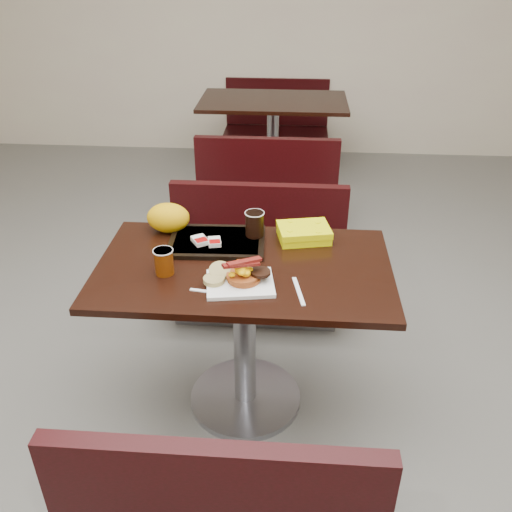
# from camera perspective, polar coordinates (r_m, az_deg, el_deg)

# --- Properties ---
(floor) EXTENTS (6.00, 7.00, 0.01)m
(floor) POSITION_cam_1_polar(r_m,az_deg,el_deg) (2.70, -1.09, -14.69)
(floor) COLOR slate
(floor) RESTS_ON ground
(wall_back) EXTENTS (6.00, 0.01, 2.80)m
(wall_back) POSITION_cam_1_polar(r_m,az_deg,el_deg) (5.42, 2.43, 25.01)
(wall_back) COLOR beige
(wall_back) RESTS_ON ground
(table_near) EXTENTS (1.20, 0.70, 0.75)m
(table_near) POSITION_cam_1_polar(r_m,az_deg,el_deg) (2.45, -1.18, -8.48)
(table_near) COLOR black
(table_near) RESTS_ON floor
(bench_near_s) EXTENTS (1.00, 0.46, 0.72)m
(bench_near_s) POSITION_cam_1_polar(r_m,az_deg,el_deg) (1.97, -3.18, -21.71)
(bench_near_s) COLOR black
(bench_near_s) RESTS_ON floor
(bench_near_n) EXTENTS (1.00, 0.46, 0.72)m
(bench_near_n) POSITION_cam_1_polar(r_m,az_deg,el_deg) (3.03, 0.03, -0.38)
(bench_near_n) COLOR black
(bench_near_n) RESTS_ON floor
(table_far) EXTENTS (1.20, 0.70, 0.75)m
(table_far) POSITION_cam_1_polar(r_m,az_deg,el_deg) (4.75, 1.74, 11.57)
(table_far) COLOR black
(table_far) RESTS_ON floor
(bench_far_s) EXTENTS (1.00, 0.46, 0.72)m
(bench_far_s) POSITION_cam_1_polar(r_m,az_deg,el_deg) (4.10, 1.27, 8.22)
(bench_far_s) COLOR black
(bench_far_s) RESTS_ON floor
(bench_far_n) EXTENTS (1.00, 0.46, 0.72)m
(bench_far_n) POSITION_cam_1_polar(r_m,az_deg,el_deg) (5.42, 2.10, 13.81)
(bench_far_n) COLOR black
(bench_far_n) RESTS_ON floor
(platter) EXTENTS (0.28, 0.24, 0.02)m
(platter) POSITION_cam_1_polar(r_m,az_deg,el_deg) (2.10, -1.66, -2.87)
(platter) COLOR white
(platter) RESTS_ON table_near
(pancake_stack) EXTENTS (0.13, 0.13, 0.03)m
(pancake_stack) POSITION_cam_1_polar(r_m,az_deg,el_deg) (2.10, -1.25, -2.18)
(pancake_stack) COLOR #8D3F17
(pancake_stack) RESTS_ON platter
(sausage_patty) EXTENTS (0.08, 0.08, 0.01)m
(sausage_patty) POSITION_cam_1_polar(r_m,az_deg,el_deg) (2.09, 0.49, -1.71)
(sausage_patty) COLOR black
(sausage_patty) RESTS_ON pancake_stack
(scrambled_eggs) EXTENTS (0.10, 0.10, 0.05)m
(scrambled_eggs) POSITION_cam_1_polar(r_m,az_deg,el_deg) (2.08, -1.58, -1.45)
(scrambled_eggs) COLOR yellow
(scrambled_eggs) RESTS_ON pancake_stack
(bacon_strips) EXTENTS (0.16, 0.13, 0.01)m
(bacon_strips) POSITION_cam_1_polar(r_m,az_deg,el_deg) (2.06, -1.57, -0.83)
(bacon_strips) COLOR #4D050C
(bacon_strips) RESTS_ON scrambled_eggs
(muffin_bottom) EXTENTS (0.10, 0.10, 0.02)m
(muffin_bottom) POSITION_cam_1_polar(r_m,az_deg,el_deg) (2.10, -4.40, -2.48)
(muffin_bottom) COLOR tan
(muffin_bottom) RESTS_ON platter
(muffin_top) EXTENTS (0.09, 0.09, 0.05)m
(muffin_top) POSITION_cam_1_polar(r_m,az_deg,el_deg) (2.13, -3.80, -1.54)
(muffin_top) COLOR tan
(muffin_top) RESTS_ON platter
(coffee_cup_near) EXTENTS (0.08, 0.08, 0.10)m
(coffee_cup_near) POSITION_cam_1_polar(r_m,az_deg,el_deg) (2.18, -9.56, -0.60)
(coffee_cup_near) COLOR #903805
(coffee_cup_near) RESTS_ON table_near
(fork) EXTENTS (0.15, 0.05, 0.00)m
(fork) POSITION_cam_1_polar(r_m,az_deg,el_deg) (2.08, -5.49, -3.65)
(fork) COLOR white
(fork) RESTS_ON table_near
(knife) EXTENTS (0.05, 0.19, 0.00)m
(knife) POSITION_cam_1_polar(r_m,az_deg,el_deg) (2.07, 4.46, -3.67)
(knife) COLOR white
(knife) RESTS_ON table_near
(condiment_syrup) EXTENTS (0.04, 0.03, 0.01)m
(condiment_syrup) POSITION_cam_1_polar(r_m,az_deg,el_deg) (2.25, -1.54, -0.60)
(condiment_syrup) COLOR #C43C08
(condiment_syrup) RESTS_ON table_near
(condiment_ketchup) EXTENTS (0.05, 0.04, 0.01)m
(condiment_ketchup) POSITION_cam_1_polar(r_m,az_deg,el_deg) (2.32, -3.08, 0.50)
(condiment_ketchup) COLOR #8C0504
(condiment_ketchup) RESTS_ON table_near
(tray) EXTENTS (0.42, 0.31, 0.02)m
(tray) POSITION_cam_1_polar(r_m,az_deg,el_deg) (2.39, -4.09, 1.51)
(tray) COLOR black
(tray) RESTS_ON table_near
(hashbrown_sleeve_left) EXTENTS (0.09, 0.10, 0.02)m
(hashbrown_sleeve_left) POSITION_cam_1_polar(r_m,az_deg,el_deg) (2.36, -5.86, 1.63)
(hashbrown_sleeve_left) COLOR silver
(hashbrown_sleeve_left) RESTS_ON tray
(hashbrown_sleeve_right) EXTENTS (0.07, 0.08, 0.02)m
(hashbrown_sleeve_right) POSITION_cam_1_polar(r_m,az_deg,el_deg) (2.35, -4.34, 1.48)
(hashbrown_sleeve_right) COLOR silver
(hashbrown_sleeve_right) RESTS_ON tray
(coffee_cup_far) EXTENTS (0.08, 0.08, 0.11)m
(coffee_cup_far) POSITION_cam_1_polar(r_m,az_deg,el_deg) (2.39, -0.15, 3.35)
(coffee_cup_far) COLOR black
(coffee_cup_far) RESTS_ON tray
(clamshell) EXTENTS (0.25, 0.21, 0.06)m
(clamshell) POSITION_cam_1_polar(r_m,az_deg,el_deg) (2.42, 5.00, 2.42)
(clamshell) COLOR #E1DF03
(clamshell) RESTS_ON table_near
(paper_bag) EXTENTS (0.20, 0.16, 0.13)m
(paper_bag) POSITION_cam_1_polar(r_m,az_deg,el_deg) (2.49, -9.11, 3.96)
(paper_bag) COLOR #CD9E06
(paper_bag) RESTS_ON table_near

